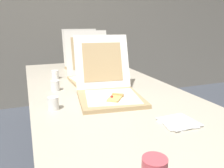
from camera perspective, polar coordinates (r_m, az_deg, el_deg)
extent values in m
cube|color=gray|center=(3.41, -13.80, 16.89)|extent=(10.00, 0.10, 2.60)
cube|color=#BCB29E|center=(1.58, -2.78, -1.28)|extent=(0.96, 2.13, 0.03)
cylinder|color=gray|center=(2.57, -18.69, -4.24)|extent=(0.04, 0.04, 0.71)
cylinder|color=gray|center=(2.71, -1.13, -2.35)|extent=(0.04, 0.04, 0.71)
cube|color=tan|center=(1.29, -0.36, -3.77)|extent=(0.40, 0.40, 0.02)
cube|color=silver|center=(1.29, -0.02, -3.23)|extent=(0.35, 0.35, 0.00)
cube|color=white|center=(1.48, -2.48, 5.74)|extent=(0.37, 0.18, 0.34)
cube|color=tan|center=(1.47, -2.41, 5.63)|extent=(0.27, 0.13, 0.24)
cube|color=#E0B266|center=(1.24, 0.71, -3.68)|extent=(0.11, 0.12, 0.01)
cube|color=tan|center=(1.29, 1.37, -2.84)|extent=(0.07, 0.06, 0.02)
sphere|color=red|center=(1.25, -0.08, -3.23)|extent=(0.02, 0.02, 0.02)
cube|color=tan|center=(1.70, -4.16, 0.88)|extent=(0.37, 0.37, 0.02)
cube|color=silver|center=(1.70, -4.32, 1.24)|extent=(0.34, 0.34, 0.00)
cube|color=white|center=(1.86, -6.39, 7.90)|extent=(0.36, 0.08, 0.35)
cube|color=tan|center=(1.86, -6.34, 7.85)|extent=(0.26, 0.05, 0.25)
cube|color=tan|center=(2.14, -5.89, 3.78)|extent=(0.40, 0.40, 0.02)
cube|color=silver|center=(2.14, -6.10, 4.10)|extent=(0.36, 0.36, 0.00)
cube|color=white|center=(2.29, -8.00, 9.24)|extent=(0.36, 0.09, 0.36)
cube|color=tan|center=(2.28, -7.96, 9.21)|extent=(0.26, 0.06, 0.26)
cylinder|color=white|center=(2.13, -5.75, 4.87)|extent=(0.03, 0.03, 0.00)
cylinder|color=white|center=(2.14, -5.51, 4.52)|extent=(0.01, 0.00, 0.03)
cylinder|color=white|center=(2.14, -5.92, 4.53)|extent=(0.01, 0.00, 0.03)
cylinder|color=white|center=(2.12, -5.80, 4.46)|extent=(0.01, 0.00, 0.03)
cylinder|color=white|center=(1.19, -14.69, -4.79)|extent=(0.06, 0.06, 0.07)
cylinder|color=white|center=(1.52, -14.23, -0.40)|extent=(0.06, 0.06, 0.07)
cylinder|color=white|center=(1.85, -14.23, 2.35)|extent=(0.06, 0.06, 0.07)
cube|color=white|center=(1.06, 16.48, -9.32)|extent=(0.17, 0.17, 0.00)
cube|color=white|center=(1.06, 16.28, -9.36)|extent=(0.16, 0.16, 0.00)
cube|color=white|center=(1.06, 16.59, -9.15)|extent=(0.15, 0.15, 0.00)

